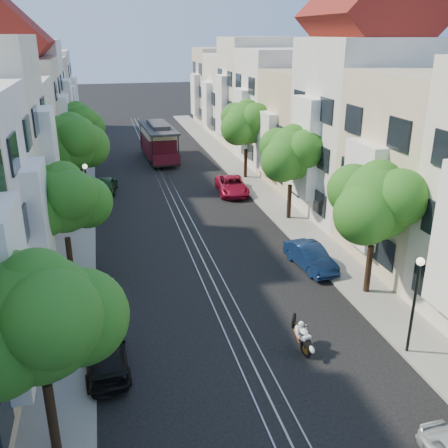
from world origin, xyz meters
TOP-DOWN VIEW (x-y plane):
  - ground at (0.00, 28.00)m, footprint 200.00×200.00m
  - sidewalk_east at (7.25, 28.00)m, footprint 2.50×80.00m
  - sidewalk_west at (-7.25, 28.00)m, footprint 2.50×80.00m
  - rail_left at (-0.55, 28.00)m, footprint 0.06×80.00m
  - rail_slot at (0.00, 28.00)m, footprint 0.06×80.00m
  - rail_right at (0.55, 28.00)m, footprint 0.06×80.00m
  - lane_line at (0.00, 28.00)m, footprint 0.08×80.00m
  - townhouses_east at (11.87, 27.91)m, footprint 7.75×72.00m
  - townhouses_west at (-11.87, 27.91)m, footprint 7.75×72.00m
  - tree_e_b at (7.26, 8.98)m, footprint 4.93×4.08m
  - tree_e_c at (7.26, 19.98)m, footprint 4.84×3.99m
  - tree_e_d at (7.26, 30.98)m, footprint 5.01×4.16m
  - tree_w_a at (-7.14, 1.98)m, footprint 4.93×4.08m
  - tree_w_b at (-7.14, 13.98)m, footprint 4.72×3.87m
  - tree_w_c at (-7.14, 24.98)m, footprint 5.13×4.28m
  - tree_w_d at (-7.14, 35.98)m, footprint 4.84×3.99m
  - lamp_east at (6.30, 4.00)m, footprint 0.32×0.32m
  - lamp_west at (-6.30, 22.00)m, footprint 0.32×0.32m
  - sportbike_rider at (2.16, 5.19)m, footprint 0.59×1.67m
  - cable_car at (0.50, 39.88)m, footprint 3.24×9.15m
  - parked_car_e_mid at (5.60, 12.38)m, footprint 1.87×4.14m
  - parked_car_e_far at (4.85, 26.79)m, footprint 2.65×5.04m
  - parked_car_w_near at (-5.60, 5.86)m, footprint 1.86×4.13m
  - parked_car_w_mid at (-5.60, 10.86)m, footprint 1.26×3.38m
  - parked_car_w_far at (-5.05, 29.51)m, footprint 2.09×4.11m

SIDE VIEW (x-z plane):
  - ground at x=0.00m, z-range 0.00..0.00m
  - lane_line at x=0.00m, z-range 0.00..0.01m
  - rail_left at x=-0.55m, z-range 0.00..0.02m
  - rail_slot at x=0.00m, z-range 0.00..0.02m
  - rail_right at x=0.55m, z-range 0.00..0.02m
  - sidewalk_east at x=7.25m, z-range 0.00..0.12m
  - sidewalk_west at x=-7.25m, z-range 0.00..0.12m
  - parked_car_w_mid at x=-5.60m, z-range 0.00..1.10m
  - parked_car_w_near at x=-5.60m, z-range 0.00..1.17m
  - parked_car_e_mid at x=5.60m, z-range 0.00..1.32m
  - parked_car_w_far at x=-5.05m, z-range 0.00..1.34m
  - parked_car_e_far at x=4.85m, z-range 0.00..1.35m
  - sportbike_rider at x=2.16m, z-range 0.04..1.51m
  - cable_car at x=0.50m, z-range 0.32..3.79m
  - lamp_east at x=6.30m, z-range 0.77..4.93m
  - lamp_west at x=-6.30m, z-range 0.77..4.93m
  - tree_w_b at x=-7.14m, z-range 1.26..7.53m
  - tree_e_c at x=7.26m, z-range 1.34..7.86m
  - tree_w_d at x=-7.14m, z-range 1.34..7.86m
  - tree_e_b at x=7.26m, z-range 1.39..8.07m
  - tree_w_a at x=-7.14m, z-range 1.39..8.07m
  - tree_e_d at x=7.26m, z-range 1.44..8.29m
  - tree_w_c at x=-7.14m, z-range 1.52..8.62m
  - townhouses_west at x=-11.87m, z-range -0.80..10.96m
  - townhouses_east at x=11.87m, z-range -0.82..11.18m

